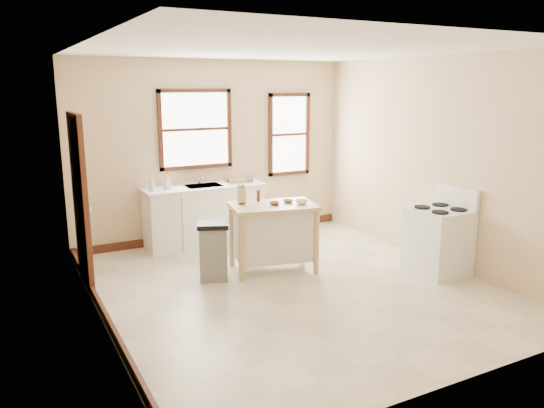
{
  "coord_description": "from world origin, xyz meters",
  "views": [
    {
      "loc": [
        -3.08,
        -5.29,
        2.41
      ],
      "look_at": [
        -0.07,
        0.4,
        0.96
      ],
      "focal_mm": 35.0,
      "sensor_mm": 36.0,
      "label": 1
    }
  ],
  "objects_px": {
    "bowl_c": "(302,202)",
    "trash_bin": "(214,251)",
    "soap_bottle_b": "(167,183)",
    "bowl_b": "(288,201)",
    "gas_stove": "(439,231)",
    "kitchen_island": "(273,237)",
    "knife_block": "(241,196)",
    "dish_rack": "(238,180)",
    "bowl_a": "(275,203)",
    "pepper_grinder": "(258,196)",
    "soap_bottle_a": "(152,183)"
  },
  "relations": [
    {
      "from": "dish_rack",
      "to": "bowl_b",
      "type": "bearing_deg",
      "value": -102.59
    },
    {
      "from": "soap_bottle_a",
      "to": "gas_stove",
      "type": "xyz_separation_m",
      "value": [
        3.03,
        -2.59,
        -0.47
      ]
    },
    {
      "from": "soap_bottle_a",
      "to": "bowl_b",
      "type": "bearing_deg",
      "value": -39.18
    },
    {
      "from": "soap_bottle_a",
      "to": "trash_bin",
      "type": "bearing_deg",
      "value": -69.15
    },
    {
      "from": "bowl_b",
      "to": "kitchen_island",
      "type": "bearing_deg",
      "value": -178.98
    },
    {
      "from": "gas_stove",
      "to": "soap_bottle_a",
      "type": "bearing_deg",
      "value": 139.5
    },
    {
      "from": "bowl_a",
      "to": "trash_bin",
      "type": "xyz_separation_m",
      "value": [
        -0.84,
        0.06,
        -0.54
      ]
    },
    {
      "from": "soap_bottle_b",
      "to": "knife_block",
      "type": "height_order",
      "value": "soap_bottle_b"
    },
    {
      "from": "bowl_a",
      "to": "trash_bin",
      "type": "distance_m",
      "value": 1.0
    },
    {
      "from": "pepper_grinder",
      "to": "trash_bin",
      "type": "distance_m",
      "value": 0.98
    },
    {
      "from": "gas_stove",
      "to": "bowl_c",
      "type": "bearing_deg",
      "value": 148.29
    },
    {
      "from": "soap_bottle_b",
      "to": "bowl_c",
      "type": "bearing_deg",
      "value": -63.98
    },
    {
      "from": "bowl_c",
      "to": "trash_bin",
      "type": "relative_size",
      "value": 0.22
    },
    {
      "from": "kitchen_island",
      "to": "gas_stove",
      "type": "relative_size",
      "value": 0.97
    },
    {
      "from": "soap_bottle_b",
      "to": "bowl_c",
      "type": "relative_size",
      "value": 1.16
    },
    {
      "from": "bowl_c",
      "to": "gas_stove",
      "type": "bearing_deg",
      "value": -31.71
    },
    {
      "from": "soap_bottle_b",
      "to": "gas_stove",
      "type": "xyz_separation_m",
      "value": [
        2.79,
        -2.62,
        -0.45
      ]
    },
    {
      "from": "soap_bottle_b",
      "to": "trash_bin",
      "type": "height_order",
      "value": "soap_bottle_b"
    },
    {
      "from": "soap_bottle_a",
      "to": "knife_block",
      "type": "height_order",
      "value": "soap_bottle_a"
    },
    {
      "from": "bowl_a",
      "to": "gas_stove",
      "type": "xyz_separation_m",
      "value": [
        1.84,
        -1.06,
        -0.35
      ]
    },
    {
      "from": "dish_rack",
      "to": "bowl_c",
      "type": "relative_size",
      "value": 2.47
    },
    {
      "from": "bowl_c",
      "to": "knife_block",
      "type": "bearing_deg",
      "value": 150.97
    },
    {
      "from": "bowl_a",
      "to": "knife_block",
      "type": "bearing_deg",
      "value": 144.19
    },
    {
      "from": "knife_block",
      "to": "dish_rack",
      "type": "bearing_deg",
      "value": 82.34
    },
    {
      "from": "bowl_b",
      "to": "bowl_c",
      "type": "relative_size",
      "value": 0.86
    },
    {
      "from": "gas_stove",
      "to": "dish_rack",
      "type": "bearing_deg",
      "value": 122.78
    },
    {
      "from": "pepper_grinder",
      "to": "trash_bin",
      "type": "height_order",
      "value": "pepper_grinder"
    },
    {
      "from": "bowl_a",
      "to": "pepper_grinder",
      "type": "bearing_deg",
      "value": 107.96
    },
    {
      "from": "knife_block",
      "to": "bowl_b",
      "type": "xyz_separation_m",
      "value": [
        0.58,
        -0.22,
        -0.08
      ]
    },
    {
      "from": "soap_bottle_b",
      "to": "kitchen_island",
      "type": "distance_m",
      "value": 1.88
    },
    {
      "from": "bowl_c",
      "to": "trash_bin",
      "type": "distance_m",
      "value": 1.31
    },
    {
      "from": "dish_rack",
      "to": "trash_bin",
      "type": "distance_m",
      "value": 1.89
    },
    {
      "from": "soap_bottle_b",
      "to": "pepper_grinder",
      "type": "relative_size",
      "value": 1.29
    },
    {
      "from": "knife_block",
      "to": "trash_bin",
      "type": "distance_m",
      "value": 0.81
    },
    {
      "from": "bowl_c",
      "to": "dish_rack",
      "type": "bearing_deg",
      "value": 95.48
    },
    {
      "from": "pepper_grinder",
      "to": "bowl_c",
      "type": "distance_m",
      "value": 0.59
    },
    {
      "from": "soap_bottle_a",
      "to": "bowl_b",
      "type": "xyz_separation_m",
      "value": [
        1.41,
        -1.49,
        -0.12
      ]
    },
    {
      "from": "soap_bottle_b",
      "to": "knife_block",
      "type": "distance_m",
      "value": 1.43
    },
    {
      "from": "trash_bin",
      "to": "bowl_c",
      "type": "bearing_deg",
      "value": 14.02
    },
    {
      "from": "bowl_b",
      "to": "dish_rack",
      "type": "bearing_deg",
      "value": 91.86
    },
    {
      "from": "soap_bottle_a",
      "to": "dish_rack",
      "type": "xyz_separation_m",
      "value": [
        1.36,
        0.01,
        -0.06
      ]
    },
    {
      "from": "trash_bin",
      "to": "soap_bottle_a",
      "type": "bearing_deg",
      "value": 126.2
    },
    {
      "from": "bowl_b",
      "to": "knife_block",
      "type": "bearing_deg",
      "value": 159.1
    },
    {
      "from": "soap_bottle_a",
      "to": "knife_block",
      "type": "xyz_separation_m",
      "value": [
        0.83,
        -1.27,
        -0.03
      ]
    },
    {
      "from": "bowl_b",
      "to": "gas_stove",
      "type": "distance_m",
      "value": 1.99
    },
    {
      "from": "bowl_b",
      "to": "trash_bin",
      "type": "relative_size",
      "value": 0.19
    },
    {
      "from": "kitchen_island",
      "to": "dish_rack",
      "type": "bearing_deg",
      "value": 95.29
    },
    {
      "from": "dish_rack",
      "to": "bowl_c",
      "type": "bearing_deg",
      "value": -98.97
    },
    {
      "from": "bowl_c",
      "to": "gas_stove",
      "type": "height_order",
      "value": "gas_stove"
    },
    {
      "from": "knife_block",
      "to": "bowl_b",
      "type": "height_order",
      "value": "knife_block"
    }
  ]
}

